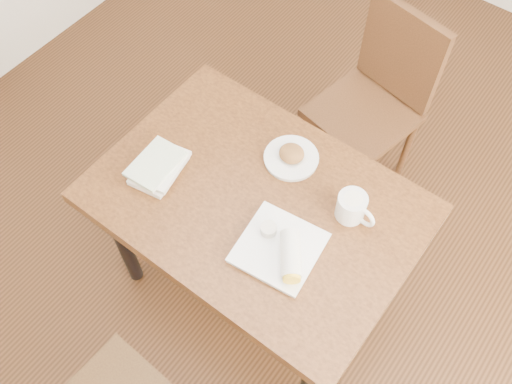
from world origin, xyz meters
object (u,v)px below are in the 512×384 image
Objects in this scene: table at (256,212)px; plate_burrito at (282,250)px; book_stack at (159,167)px; plate_scone at (291,156)px; coffee_mug at (352,207)px; chair_far at (378,94)px.

plate_burrito reaches higher than table.
book_stack is at bearing -162.02° from table.
plate_burrito reaches higher than book_stack.
book_stack reaches higher than table.
book_stack is at bearing 179.79° from plate_burrito.
plate_scone is 0.31m from coffee_mug.
plate_burrito is (-0.10, -0.27, -0.03)m from coffee_mug.
plate_burrito is (0.20, -0.12, 0.11)m from table.
chair_far reaches higher than coffee_mug.
plate_burrito is at bearing -30.57° from table.
coffee_mug reaches higher than book_stack.
plate_burrito is 0.56m from book_stack.
chair_far reaches higher than plate_scone.
plate_burrito is at bearing -80.07° from chair_far.
chair_far is 6.21× the size of coffee_mug.
plate_scone is 0.87× the size of book_stack.
chair_far is at bearing 87.69° from plate_scone.
table is at bearing -153.75° from coffee_mug.
table is 0.39m from book_stack.
table is 4.89× the size of book_stack.
plate_burrito is (0.17, -1.00, 0.23)m from chair_far.
table is at bearing 149.43° from plate_burrito.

